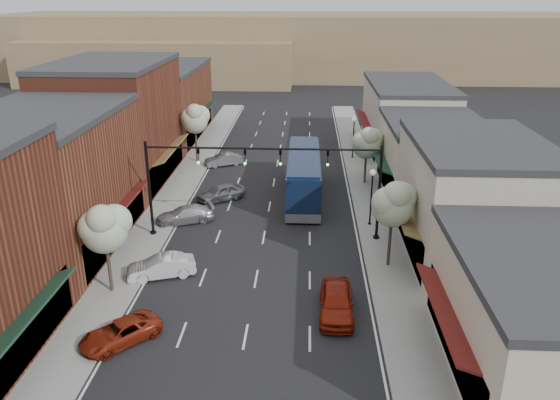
# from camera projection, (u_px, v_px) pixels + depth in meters

# --- Properties ---
(ground) EXTENTS (160.00, 160.00, 0.00)m
(ground) POSITION_uv_depth(u_px,v_px,m) (253.00, 296.00, 31.66)
(ground) COLOR black
(ground) RESTS_ON ground
(sidewalk_left) EXTENTS (2.80, 73.00, 0.15)m
(sidewalk_left) POSITION_uv_depth(u_px,v_px,m) (180.00, 186.00, 49.26)
(sidewalk_left) COLOR gray
(sidewalk_left) RESTS_ON ground
(sidewalk_right) EXTENTS (2.80, 73.00, 0.15)m
(sidewalk_right) POSITION_uv_depth(u_px,v_px,m) (367.00, 189.00, 48.47)
(sidewalk_right) COLOR gray
(sidewalk_right) RESTS_ON ground
(curb_left) EXTENTS (0.25, 73.00, 0.17)m
(curb_left) POSITION_uv_depth(u_px,v_px,m) (196.00, 186.00, 49.20)
(curb_left) COLOR gray
(curb_left) RESTS_ON ground
(curb_right) EXTENTS (0.25, 73.00, 0.17)m
(curb_right) POSITION_uv_depth(u_px,v_px,m) (351.00, 188.00, 48.54)
(curb_right) COLOR gray
(curb_right) RESTS_ON ground
(bldg_left_midnear) EXTENTS (10.14, 14.10, 9.40)m
(bldg_left_midnear) POSITION_uv_depth(u_px,v_px,m) (47.00, 182.00, 36.24)
(bldg_left_midnear) COLOR brown
(bldg_left_midnear) RESTS_ON ground
(bldg_left_midfar) EXTENTS (10.14, 14.10, 10.90)m
(bldg_left_midfar) POSITION_uv_depth(u_px,v_px,m) (116.00, 123.00, 49.02)
(bldg_left_midfar) COLOR brown
(bldg_left_midfar) RESTS_ON ground
(bldg_left_far) EXTENTS (10.14, 18.10, 8.40)m
(bldg_left_far) POSITION_uv_depth(u_px,v_px,m) (162.00, 103.00, 64.37)
(bldg_left_far) COLOR brown
(bldg_left_far) RESTS_ON ground
(bldg_right_near) EXTENTS (9.14, 12.10, 5.90)m
(bldg_right_near) POSITION_uv_depth(u_px,v_px,m) (544.00, 317.00, 24.37)
(bldg_right_near) COLOR beige
(bldg_right_near) RESTS_ON ground
(bldg_right_midnear) EXTENTS (9.14, 12.10, 7.90)m
(bldg_right_midnear) POSITION_uv_depth(u_px,v_px,m) (472.00, 200.00, 35.20)
(bldg_right_midnear) COLOR beige
(bldg_right_midnear) RESTS_ON ground
(bldg_right_midfar) EXTENTS (9.14, 12.10, 6.40)m
(bldg_right_midfar) POSITION_uv_depth(u_px,v_px,m) (432.00, 158.00, 46.64)
(bldg_right_midfar) COLOR beige
(bldg_right_midfar) RESTS_ON ground
(bldg_right_far) EXTENTS (9.14, 16.10, 7.40)m
(bldg_right_far) POSITION_uv_depth(u_px,v_px,m) (406.00, 117.00, 59.51)
(bldg_right_far) COLOR beige
(bldg_right_far) RESTS_ON ground
(hill_far) EXTENTS (120.00, 30.00, 12.00)m
(hill_far) POSITION_uv_depth(u_px,v_px,m) (294.00, 44.00, 113.35)
(hill_far) COLOR #7A6647
(hill_far) RESTS_ON ground
(hill_near) EXTENTS (50.00, 20.00, 8.00)m
(hill_near) POSITION_uv_depth(u_px,v_px,m) (162.00, 60.00, 104.06)
(hill_near) COLOR #7A6647
(hill_near) RESTS_ON ground
(signal_mast_right) EXTENTS (8.22, 0.46, 7.00)m
(signal_mast_right) POSITION_uv_depth(u_px,v_px,m) (345.00, 178.00, 37.18)
(signal_mast_right) COLOR black
(signal_mast_right) RESTS_ON ground
(signal_mast_left) EXTENTS (8.22, 0.46, 7.00)m
(signal_mast_left) POSITION_uv_depth(u_px,v_px,m) (182.00, 175.00, 37.71)
(signal_mast_left) COLOR black
(signal_mast_left) RESTS_ON ground
(tree_right_near) EXTENTS (2.85, 2.65, 5.95)m
(tree_right_near) POSITION_uv_depth(u_px,v_px,m) (394.00, 202.00, 33.34)
(tree_right_near) COLOR #47382B
(tree_right_near) RESTS_ON ground
(tree_right_far) EXTENTS (2.85, 2.65, 5.43)m
(tree_right_far) POSITION_uv_depth(u_px,v_px,m) (367.00, 142.00, 48.41)
(tree_right_far) COLOR #47382B
(tree_right_far) RESTS_ON ground
(tree_left_near) EXTENTS (2.85, 2.65, 5.69)m
(tree_left_near) POSITION_uv_depth(u_px,v_px,m) (105.00, 227.00, 30.47)
(tree_left_near) COLOR #47382B
(tree_left_near) RESTS_ON ground
(tree_left_far) EXTENTS (2.85, 2.65, 6.13)m
(tree_left_far) POSITION_uv_depth(u_px,v_px,m) (195.00, 118.00, 54.56)
(tree_left_far) COLOR #47382B
(tree_left_far) RESTS_ON ground
(lamp_post_near) EXTENTS (0.44, 0.44, 4.44)m
(lamp_post_near) POSITION_uv_depth(u_px,v_px,m) (372.00, 188.00, 39.99)
(lamp_post_near) COLOR black
(lamp_post_near) RESTS_ON ground
(lamp_post_far) EXTENTS (0.44, 0.44, 4.44)m
(lamp_post_far) POSITION_uv_depth(u_px,v_px,m) (354.00, 131.00, 56.30)
(lamp_post_far) COLOR black
(lamp_post_far) RESTS_ON ground
(coach_bus) EXTENTS (2.80, 12.40, 3.79)m
(coach_bus) POSITION_uv_depth(u_px,v_px,m) (304.00, 175.00, 46.10)
(coach_bus) COLOR #0E1B39
(coach_bus) RESTS_ON ground
(red_hatchback) EXTENTS (2.00, 4.67, 1.57)m
(red_hatchback) POSITION_uv_depth(u_px,v_px,m) (336.00, 302.00, 29.59)
(red_hatchback) COLOR maroon
(red_hatchback) RESTS_ON ground
(parked_car_a) EXTENTS (4.24, 4.27, 1.15)m
(parked_car_a) POSITION_uv_depth(u_px,v_px,m) (120.00, 333.00, 27.29)
(parked_car_a) COLOR maroon
(parked_car_a) RESTS_ON ground
(parked_car_b) EXTENTS (4.38, 2.70, 1.36)m
(parked_car_b) POSITION_uv_depth(u_px,v_px,m) (161.00, 267.00, 33.55)
(parked_car_b) COLOR silver
(parked_car_b) RESTS_ON ground
(parked_car_c) EXTENTS (4.74, 3.29, 1.28)m
(parked_car_c) POSITION_uv_depth(u_px,v_px,m) (185.00, 215.00, 41.45)
(parked_car_c) COLOR #A7A7AC
(parked_car_c) RESTS_ON ground
(parked_car_d) EXTENTS (4.27, 3.82, 1.40)m
(parked_car_d) POSITION_uv_depth(u_px,v_px,m) (220.00, 193.00, 45.76)
(parked_car_d) COLOR #5B5D62
(parked_car_d) RESTS_ON ground
(parked_car_e) EXTENTS (3.95, 2.85, 1.24)m
(parked_car_e) POSITION_uv_depth(u_px,v_px,m) (223.00, 160.00, 54.91)
(parked_car_e) COLOR gray
(parked_car_e) RESTS_ON ground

